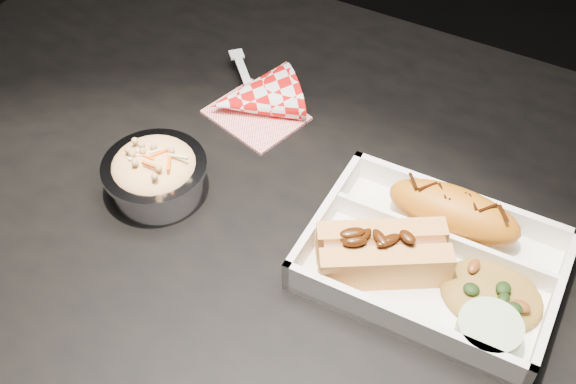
# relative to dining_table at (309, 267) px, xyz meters

# --- Properties ---
(dining_table) EXTENTS (1.20, 0.80, 0.75)m
(dining_table) POSITION_rel_dining_table_xyz_m (0.00, 0.00, 0.00)
(dining_table) COLOR black
(dining_table) RESTS_ON ground
(food_tray) EXTENTS (0.25, 0.19, 0.04)m
(food_tray) POSITION_rel_dining_table_xyz_m (0.14, -0.00, 0.10)
(food_tray) COLOR white
(food_tray) RESTS_ON dining_table
(fried_pastry) EXTENTS (0.14, 0.06, 0.05)m
(fried_pastry) POSITION_rel_dining_table_xyz_m (0.14, 0.05, 0.12)
(fried_pastry) COLOR #C36B13
(fried_pastry) RESTS_ON food_tray
(hotdog) EXTENTS (0.14, 0.12, 0.06)m
(hotdog) POSITION_rel_dining_table_xyz_m (0.10, -0.03, 0.12)
(hotdog) COLOR #E2994D
(hotdog) RESTS_ON food_tray
(fried_rice_mound) EXTENTS (0.10, 0.09, 0.03)m
(fried_rice_mound) POSITION_rel_dining_table_xyz_m (0.21, -0.01, 0.11)
(fried_rice_mound) COLOR olive
(fried_rice_mound) RESTS_ON food_tray
(cupcake_liner) EXTENTS (0.06, 0.06, 0.03)m
(cupcake_liner) POSITION_rel_dining_table_xyz_m (0.22, -0.06, 0.11)
(cupcake_liner) COLOR #A9C494
(cupcake_liner) RESTS_ON food_tray
(foil_coleslaw_cup) EXTENTS (0.12, 0.12, 0.07)m
(foil_coleslaw_cup) POSITION_rel_dining_table_xyz_m (-0.17, -0.05, 0.12)
(foil_coleslaw_cup) COLOR silver
(foil_coleslaw_cup) RESTS_ON dining_table
(napkin_fork) EXTENTS (0.15, 0.15, 0.10)m
(napkin_fork) POSITION_rel_dining_table_xyz_m (-0.15, 0.12, 0.11)
(napkin_fork) COLOR red
(napkin_fork) RESTS_ON dining_table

